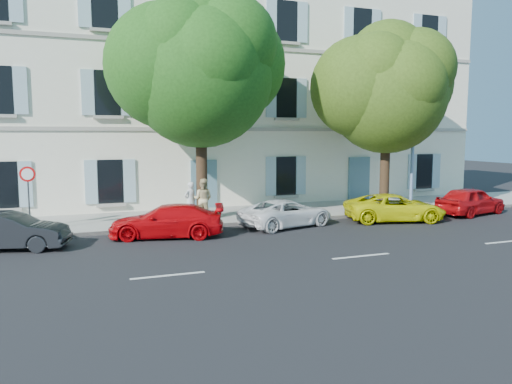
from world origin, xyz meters
name	(u,v)px	position (x,y,z in m)	size (l,w,h in m)	color
ground	(304,232)	(0.00, 0.00, 0.00)	(90.00, 90.00, 0.00)	black
sidewalk	(262,213)	(0.00, 4.45, 0.07)	(36.00, 4.50, 0.15)	#A09E96
kerb	(280,221)	(0.00, 2.28, 0.08)	(36.00, 0.16, 0.16)	#9E998E
building	(225,94)	(0.00, 10.20, 6.00)	(28.00, 7.00, 12.00)	white
car_dark_sedan	(9,231)	(-10.27, 0.83, 0.61)	(1.29, 3.70, 1.22)	black
car_red_coupe	(167,221)	(-5.10, 1.00, 0.60)	(1.69, 4.15, 1.20)	#C3050A
car_white_coupe	(286,213)	(-0.14, 1.37, 0.56)	(1.84, 4.00, 1.11)	white
car_yellow_supercar	(395,208)	(4.80, 0.89, 0.59)	(1.97, 4.28, 1.19)	#DCDA09
car_red_hatchback	(470,201)	(9.17, 1.10, 0.66)	(1.55, 3.86, 1.31)	#B30B0E
tree_left	(200,75)	(-3.10, 3.56, 6.19)	(6.05, 6.05, 9.38)	#3A2819
tree_right	(387,94)	(5.62, 2.89, 5.59)	(5.50, 5.50, 8.48)	#3A2819
road_sign	(28,185)	(-9.79, 2.94, 1.91)	(0.56, 0.11, 2.44)	#383A3D
street_lamp	(416,120)	(7.09, 2.63, 4.42)	(0.43, 1.62, 7.54)	#7293BF
pedestrian_a	(190,201)	(-3.61, 3.56, 0.96)	(0.59, 0.39, 1.61)	silver
pedestrian_b	(203,199)	(-3.10, 3.40, 1.03)	(0.85, 0.66, 1.75)	#CFBA84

